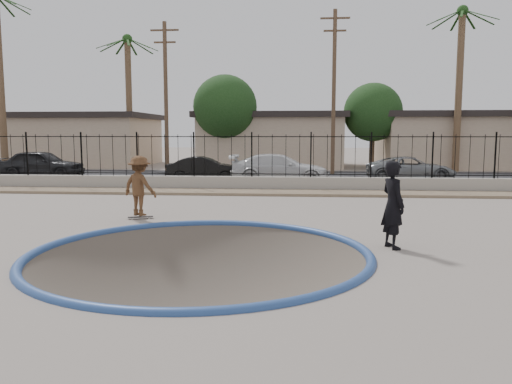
{
  "coord_description": "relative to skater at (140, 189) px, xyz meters",
  "views": [
    {
      "loc": [
        1.98,
        -10.84,
        2.47
      ],
      "look_at": [
        0.89,
        2.0,
        0.93
      ],
      "focal_mm": 35.0,
      "sensor_mm": 36.0,
      "label": 1
    }
  ],
  "objects": [
    {
      "name": "bowl_pit",
      "position": [
        2.54,
        -4.0,
        -0.86
      ],
      "size": [
        6.84,
        6.84,
        1.8
      ],
      "primitive_type": null,
      "color": "#4E453B",
      "rests_on": "ground"
    },
    {
      "name": "skater",
      "position": [
        0.0,
        0.0,
        0.0
      ],
      "size": [
        1.27,
        1.03,
        1.71
      ],
      "primitive_type": "imported",
      "rotation": [
        0.0,
        0.0,
        2.73
      ],
      "color": "brown",
      "rests_on": "ground"
    },
    {
      "name": "utility_pole_left",
      "position": [
        -3.46,
        16.0,
        3.85
      ],
      "size": [
        1.7,
        0.24,
        9.0
      ],
      "color": "#473323",
      "rests_on": "ground"
    },
    {
      "name": "rock_strip",
      "position": [
        2.54,
        6.2,
        -0.8
      ],
      "size": [
        42.0,
        1.6,
        0.11
      ],
      "primitive_type": "cube",
      "color": "#9C8766",
      "rests_on": "ground"
    },
    {
      "name": "street_tree_mid",
      "position": [
        9.54,
        21.0,
        2.98
      ],
      "size": [
        3.96,
        3.96,
        5.83
      ],
      "color": "#473323",
      "rests_on": "ground"
    },
    {
      "name": "skateboard",
      "position": [
        -0.0,
        0.0,
        -0.81
      ],
      "size": [
        0.73,
        0.4,
        0.06
      ],
      "rotation": [
        0.0,
        0.0,
        0.34
      ],
      "color": "black",
      "rests_on": "ground"
    },
    {
      "name": "retaining_wall",
      "position": [
        2.54,
        7.3,
        -0.56
      ],
      "size": [
        42.0,
        0.45,
        0.6
      ],
      "primitive_type": "cube",
      "color": "gray",
      "rests_on": "ground"
    },
    {
      "name": "coping_ring",
      "position": [
        2.54,
        -4.0,
        -0.86
      ],
      "size": [
        7.04,
        7.04,
        0.2
      ],
      "primitive_type": "torus",
      "color": "navy",
      "rests_on": "ground"
    },
    {
      "name": "palm_mid",
      "position": [
        -7.46,
        21.0,
        5.83
      ],
      "size": [
        2.3,
        2.3,
        9.3
      ],
      "color": "brown",
      "rests_on": "ground"
    },
    {
      "name": "house_west",
      "position": [
        -12.46,
        23.5,
        1.12
      ],
      "size": [
        11.6,
        8.6,
        3.9
      ],
      "color": "tan",
      "rests_on": "ground"
    },
    {
      "name": "house_center",
      "position": [
        2.54,
        23.5,
        1.12
      ],
      "size": [
        10.6,
        8.6,
        3.9
      ],
      "color": "tan",
      "rests_on": "ground"
    },
    {
      "name": "street_tree_left",
      "position": [
        -0.46,
        20.0,
        3.33
      ],
      "size": [
        4.32,
        4.32,
        6.36
      ],
      "color": "#473323",
      "rests_on": "ground"
    },
    {
      "name": "street",
      "position": [
        2.54,
        14.0,
        -0.84
      ],
      "size": [
        90.0,
        8.0,
        0.04
      ],
      "primitive_type": "cube",
      "color": "black",
      "rests_on": "ground"
    },
    {
      "name": "utility_pole_mid",
      "position": [
        6.54,
        16.0,
        4.1
      ],
      "size": [
        1.7,
        0.24,
        9.5
      ],
      "color": "#473323",
      "rests_on": "ground"
    },
    {
      "name": "house_east",
      "position": [
        16.54,
        23.5,
        1.12
      ],
      "size": [
        12.6,
        8.6,
        3.9
      ],
      "color": "tan",
      "rests_on": "ground"
    },
    {
      "name": "car_a",
      "position": [
        -9.32,
        12.0,
        -0.07
      ],
      "size": [
        4.48,
        1.9,
        1.51
      ],
      "primitive_type": "imported",
      "rotation": [
        0.0,
        0.0,
        1.6
      ],
      "color": "black",
      "rests_on": "street"
    },
    {
      "name": "palm_right",
      "position": [
        14.54,
        19.0,
        6.47
      ],
      "size": [
        2.3,
        2.3,
        10.3
      ],
      "color": "brown",
      "rests_on": "ground"
    },
    {
      "name": "ground",
      "position": [
        2.54,
        9.0,
        -1.96
      ],
      "size": [
        120.0,
        120.0,
        2.2
      ],
      "primitive_type": "cube",
      "color": "slate",
      "rests_on": "ground"
    },
    {
      "name": "car_c",
      "position": [
        3.61,
        10.4,
        -0.12
      ],
      "size": [
        4.83,
        2.0,
        1.4
      ],
      "primitive_type": "imported",
      "rotation": [
        0.0,
        0.0,
        1.58
      ],
      "color": "silver",
      "rests_on": "street"
    },
    {
      "name": "car_d",
      "position": [
        10.22,
        12.0,
        -0.21
      ],
      "size": [
        4.43,
        2.07,
        1.23
      ],
      "primitive_type": "imported",
      "rotation": [
        0.0,
        0.0,
        1.56
      ],
      "color": "gray",
      "rests_on": "street"
    },
    {
      "name": "car_b",
      "position": [
        -0.13,
        10.62,
        -0.2
      ],
      "size": [
        3.87,
        1.66,
        1.24
      ],
      "primitive_type": "imported",
      "rotation": [
        0.0,
        0.0,
        1.66
      ],
      "color": "black",
      "rests_on": "street"
    },
    {
      "name": "fence",
      "position": [
        2.54,
        7.3,
        0.64
      ],
      "size": [
        40.0,
        0.04,
        1.8
      ],
      "color": "black",
      "rests_on": "retaining_wall"
    },
    {
      "name": "videographer",
      "position": [
        6.54,
        -3.13,
        0.08
      ],
      "size": [
        0.66,
        0.8,
        1.88
      ],
      "primitive_type": "imported",
      "rotation": [
        0.0,
        0.0,
        1.93
      ],
      "color": "black",
      "rests_on": "ground"
    }
  ]
}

